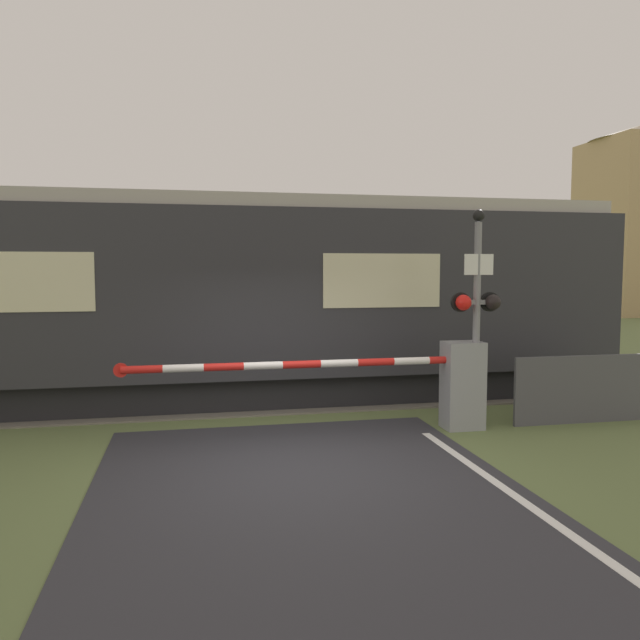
{
  "coord_description": "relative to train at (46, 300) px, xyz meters",
  "views": [
    {
      "loc": [
        -1.26,
        -7.68,
        2.49
      ],
      "look_at": [
        0.73,
        1.85,
        1.69
      ],
      "focal_mm": 35.0,
      "sensor_mm": 36.0,
      "label": 1
    }
  ],
  "objects": [
    {
      "name": "ground_plane",
      "position": [
        3.8,
        -4.25,
        -1.93
      ],
      "size": [
        80.0,
        80.0,
        0.0
      ],
      "primitive_type": "plane",
      "color": "#5B6B3D"
    },
    {
      "name": "signal_post",
      "position": [
        6.83,
        -3.11,
        -0.01
      ],
      "size": [
        0.78,
        0.26,
        3.39
      ],
      "color": "gray",
      "rests_on": "ground_plane"
    },
    {
      "name": "crossing_barrier",
      "position": [
        6.29,
        -3.0,
        -1.19
      ],
      "size": [
        5.5,
        0.44,
        1.36
      ],
      "color": "gray",
      "rests_on": "ground_plane"
    },
    {
      "name": "train",
      "position": [
        0.0,
        0.0,
        0.0
      ],
      "size": [
        21.17,
        3.03,
        3.77
      ],
      "color": "black",
      "rests_on": "ground_plane"
    },
    {
      "name": "distant_building",
      "position": [
        26.36,
        17.99,
        3.23
      ],
      "size": [
        5.32,
        5.32,
        10.16
      ],
      "color": "tan",
      "rests_on": "ground_plane"
    },
    {
      "name": "roadside_fence",
      "position": [
        8.83,
        -3.08,
        -1.38
      ],
      "size": [
        2.63,
        0.06,
        1.1
      ],
      "color": "#4C4C51",
      "rests_on": "ground_plane"
    },
    {
      "name": "track_bed",
      "position": [
        3.8,
        0.0,
        -1.91
      ],
      "size": [
        36.0,
        3.2,
        0.13
      ],
      "color": "#666056",
      "rests_on": "ground_plane"
    }
  ]
}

